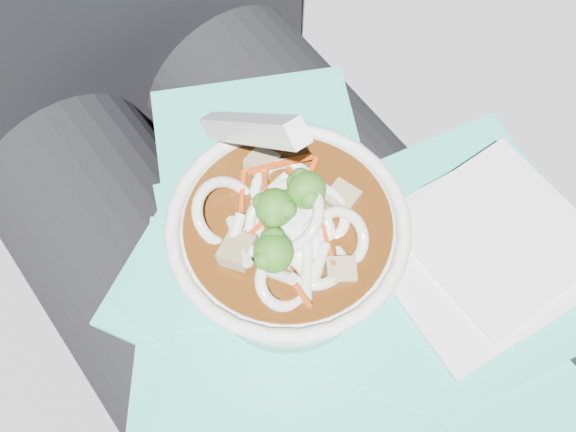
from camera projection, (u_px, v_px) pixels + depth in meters
stone_ledge at (220, 308)px, 0.93m from camera, size 1.04×0.59×0.42m
lap at (300, 316)px, 0.62m from camera, size 0.32×0.48×0.15m
person_body at (231, 212)px, 0.63m from camera, size 0.34×0.94×0.97m
plastic_bag at (330, 300)px, 0.53m from camera, size 0.36×0.39×0.02m
napkins at (484, 249)px, 0.53m from camera, size 0.14×0.13×0.01m
udon_bowl at (288, 246)px, 0.48m from camera, size 0.17×0.17×0.19m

